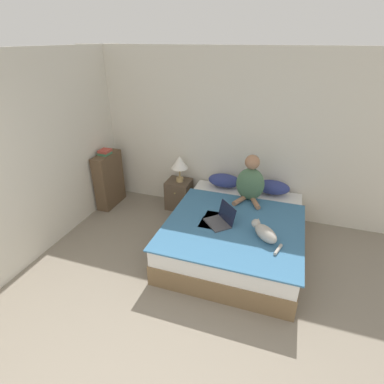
{
  "coord_description": "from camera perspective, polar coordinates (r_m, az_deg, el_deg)",
  "views": [
    {
      "loc": [
        0.84,
        -0.67,
        2.64
      ],
      "look_at": [
        -0.26,
        2.58,
        0.86
      ],
      "focal_mm": 28.0,
      "sensor_mm": 36.0,
      "label": 1
    }
  ],
  "objects": [
    {
      "name": "table_lamp",
      "position": [
        4.87,
        -2.39,
        5.5
      ],
      "size": [
        0.28,
        0.28,
        0.44
      ],
      "color": "tan",
      "rests_on": "nightstand"
    },
    {
      "name": "wall_back",
      "position": [
        4.76,
        7.81,
        10.48
      ],
      "size": [
        5.28,
        0.05,
        2.55
      ],
      "color": "beige",
      "rests_on": "ground_plane"
    },
    {
      "name": "laptop_open",
      "position": [
        3.86,
        5.47,
        -5.25
      ],
      "size": [
        0.44,
        0.44,
        0.25
      ],
      "rotation": [
        0.0,
        0.0,
        -0.81
      ],
      "color": "#424247",
      "rests_on": "bed"
    },
    {
      "name": "nightstand",
      "position": [
        5.13,
        -2.49,
        -0.4
      ],
      "size": [
        0.4,
        0.39,
        0.5
      ],
      "color": "brown",
      "rests_on": "ground_plane"
    },
    {
      "name": "bed",
      "position": [
        4.17,
        8.24,
        -7.84
      ],
      "size": [
        1.72,
        2.05,
        0.51
      ],
      "color": "brown",
      "rests_on": "ground_plane"
    },
    {
      "name": "person_sitting",
      "position": [
        4.36,
        11.06,
        1.95
      ],
      "size": [
        0.41,
        0.4,
        0.69
      ],
      "color": "#476B4C",
      "rests_on": "bed"
    },
    {
      "name": "wall_side",
      "position": [
        4.18,
        -29.14,
        4.79
      ],
      "size": [
        0.05,
        4.78,
        2.55
      ],
      "color": "beige",
      "rests_on": "ground_plane"
    },
    {
      "name": "pillow_far",
      "position": [
        4.7,
        15.09,
        0.88
      ],
      "size": [
        0.51,
        0.28,
        0.21
      ],
      "color": "navy",
      "rests_on": "bed"
    },
    {
      "name": "cat_tabby",
      "position": [
        3.65,
        13.66,
        -7.49
      ],
      "size": [
        0.4,
        0.47,
        0.17
      ],
      "rotation": [
        0.0,
        0.0,
        2.33
      ],
      "color": "#A8A399",
      "rests_on": "bed"
    },
    {
      "name": "bookshelf",
      "position": [
        5.33,
        -15.52,
        2.26
      ],
      "size": [
        0.22,
        0.6,
        0.93
      ],
      "color": "brown",
      "rests_on": "ground_plane"
    },
    {
      "name": "book_stack_top",
      "position": [
        5.15,
        -16.29,
        7.32
      ],
      "size": [
        0.18,
        0.2,
        0.08
      ],
      "color": "#3D7A51",
      "rests_on": "bookshelf"
    },
    {
      "name": "pillow_near",
      "position": [
        4.79,
        6.14,
        2.2
      ],
      "size": [
        0.51,
        0.28,
        0.21
      ],
      "color": "navy",
      "rests_on": "bed"
    }
  ]
}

